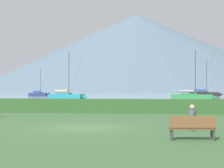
% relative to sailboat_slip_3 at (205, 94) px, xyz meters
% --- Properties ---
extents(ground_plane, '(1000.00, 1000.00, 0.00)m').
position_rel_sailboat_slip_3_xyz_m(ground_plane, '(-17.63, -78.02, -0.74)').
color(ground_plane, '#385B33').
extents(harbor_water, '(320.00, 246.00, 0.00)m').
position_rel_sailboat_slip_3_xyz_m(harbor_water, '(-17.63, 58.98, -0.74)').
color(harbor_water, '#8499A8').
rests_on(harbor_water, ground_plane).
extents(hedge_line, '(80.00, 1.20, 1.17)m').
position_rel_sailboat_slip_3_xyz_m(hedge_line, '(-17.63, -67.02, -0.16)').
color(hedge_line, '#284C23').
rests_on(hedge_line, ground_plane).
extents(sailboat_slip_3, '(9.21, 4.24, 10.14)m').
position_rel_sailboat_slip_3_xyz_m(sailboat_slip_3, '(0.00, 0.00, 0.00)').
color(sailboat_slip_3, black).
rests_on(sailboat_slip_3, harbor_water).
extents(sailboat_slip_6, '(8.21, 3.72, 8.80)m').
position_rel_sailboat_slip_3_xyz_m(sailboat_slip_6, '(-7.23, -34.90, -0.08)').
color(sailboat_slip_6, '#236B38').
rests_on(sailboat_slip_6, harbor_water).
extents(sailboat_slip_7, '(8.06, 3.49, 9.23)m').
position_rel_sailboat_slip_3_xyz_m(sailboat_slip_7, '(-30.58, -31.56, -0.09)').
color(sailboat_slip_7, '#19707A').
rests_on(sailboat_slip_7, harbor_water).
extents(sailboat_slip_9, '(7.25, 3.63, 8.33)m').
position_rel_sailboat_slip_3_xyz_m(sailboat_slip_9, '(-47.65, 2.30, -0.15)').
color(sailboat_slip_9, navy).
rests_on(sailboat_slip_9, harbor_water).
extents(park_bench_near_path, '(1.77, 0.63, 0.95)m').
position_rel_sailboat_slip_3_xyz_m(park_bench_near_path, '(-12.62, -81.98, -0.21)').
color(park_bench_near_path, brown).
rests_on(park_bench_near_path, ground_plane).
extents(person_seated_viewer, '(0.36, 0.57, 1.25)m').
position_rel_sailboat_slip_3_xyz_m(person_seated_viewer, '(-12.28, -78.84, -0.06)').
color(person_seated_viewer, '#2D3347').
rests_on(person_seated_viewer, ground_plane).
extents(distant_hill_west_ridge, '(345.77, 345.77, 83.86)m').
position_rel_sailboat_slip_3_xyz_m(distant_hill_west_ridge, '(-30.99, 274.42, 41.19)').
color(distant_hill_west_ridge, '#4C6070').
rests_on(distant_hill_west_ridge, ground_plane).
extents(distant_hill_east_ridge, '(344.27, 344.27, 67.33)m').
position_rel_sailboat_slip_3_xyz_m(distant_hill_east_ridge, '(-43.99, 318.38, 32.93)').
color(distant_hill_east_ridge, '#425666').
rests_on(distant_hill_east_ridge, ground_plane).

